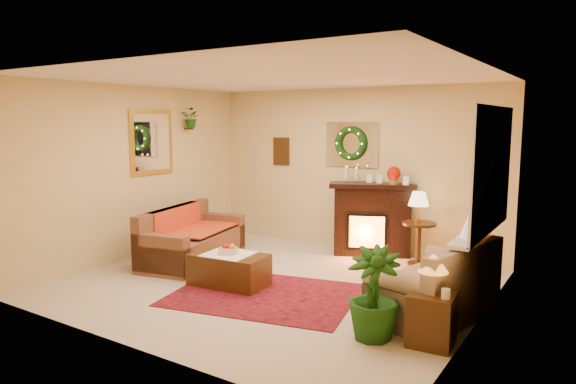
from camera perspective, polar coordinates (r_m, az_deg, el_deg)
The scene contains 31 objects.
floor at distance 6.69m, azimuth -1.65°, elevation -10.15°, with size 5.00×5.00×0.00m, color beige.
ceiling at distance 6.39m, azimuth -1.74°, elevation 12.63°, with size 5.00×5.00×0.00m, color white.
wall_back at distance 8.35m, azimuth 7.08°, elevation 2.51°, with size 5.00×5.00×0.00m, color #EFD88C.
wall_front at distance 4.75m, azimuth -17.26°, elevation -1.80°, with size 5.00×5.00×0.00m, color #EFD88C.
wall_left at distance 8.08m, azimuth -16.48°, elevation 2.08°, with size 4.50×4.50×0.00m, color #EFD88C.
wall_right at distance 5.41m, azimuth 20.69°, elevation -0.80°, with size 4.50×4.50×0.00m, color #EFD88C.
area_rug at distance 6.28m, azimuth -2.66°, elevation -11.32°, with size 2.14×1.61×0.01m, color #420D0A.
sofa at distance 7.78m, azimuth -10.50°, elevation -4.44°, with size 0.81×1.85×0.80m, color #5A2F1B.
red_throw at distance 7.90m, azimuth -9.86°, elevation -4.05°, with size 0.74×1.21×0.02m, color red.
fireplace at distance 8.07m, azimuth 9.33°, elevation -3.09°, with size 1.16×0.37×1.06m, color black.
poinsettia at distance 7.81m, azimuth 11.68°, elevation 2.04°, with size 0.20×0.20×0.20m, color #A21302.
mantel_candle_a at distance 8.14m, azimuth 6.51°, elevation 2.10°, with size 0.06×0.06×0.19m, color white.
mantel_candle_b at distance 8.06m, azimuth 7.60°, elevation 2.03°, with size 0.06×0.06×0.17m, color beige.
mantel_mirror at distance 8.31m, azimuth 7.07°, elevation 5.25°, with size 0.92×0.02×0.72m, color white.
wreath at distance 8.27m, azimuth 6.95°, elevation 5.38°, with size 0.55×0.55×0.11m, color #194719.
wall_art at distance 8.98m, azimuth -0.75°, elevation 4.54°, with size 0.32×0.03×0.48m, color #381E11.
gold_mirror at distance 8.24m, azimuth -14.92°, elevation 5.37°, with size 0.03×0.84×1.00m, color gold.
hanging_plant at distance 8.66m, azimuth -10.65°, elevation 7.07°, with size 0.33×0.28×0.36m, color #194719.
loveseat at distance 5.72m, azimuth 15.93°, elevation -9.18°, with size 0.82×1.42×0.82m, color gray.
window_frame at distance 5.92m, azimuth 21.79°, elevation 2.28°, with size 0.03×1.86×1.36m, color white.
window_glass at distance 5.93m, azimuth 21.65°, elevation 2.29°, with size 0.02×1.70×1.22m, color black.
window_sill at distance 6.04m, azimuth 20.49°, elevation -4.08°, with size 0.22×1.86×0.04m, color white.
mini_tree at distance 5.55m, azimuth 19.61°, elevation -3.27°, with size 0.20×0.20×0.31m, color silver.
sill_plant at distance 6.69m, azimuth 21.58°, elevation -1.15°, with size 0.31×0.25×0.56m, color black.
side_table_round at distance 7.70m, azimuth 14.32°, elevation -5.48°, with size 0.48×0.48×0.62m, color #48301F.
lamp_cream at distance 7.58m, azimuth 14.31°, elevation -1.41°, with size 0.30×0.30×0.46m, color #FFE1A5.
end_table_square at distance 5.07m, azimuth 15.68°, elevation -13.20°, with size 0.40×0.40×0.49m, color #341C10.
lamp_tiffany at distance 4.95m, azimuth 15.86°, elevation -7.93°, with size 0.28×0.28×0.41m, color #FFAB3E.
coffee_table at distance 6.61m, azimuth -6.58°, elevation -8.53°, with size 0.97×0.53×0.41m, color #49321B.
fruit_bowl at distance 6.57m, azimuth -6.66°, elevation -6.46°, with size 0.25×0.25×0.06m, color beige.
floor_palm at distance 5.03m, azimuth 9.47°, elevation -11.02°, with size 1.50×1.50×2.68m, color black.
Camera 1 is at (3.60, -5.24, 2.06)m, focal length 32.00 mm.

